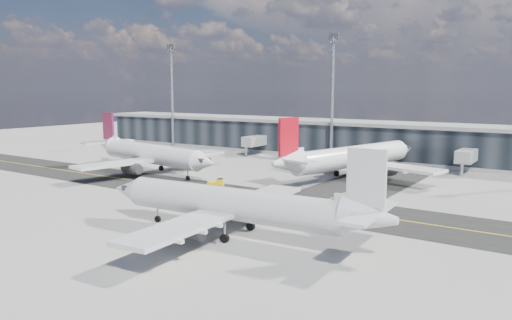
% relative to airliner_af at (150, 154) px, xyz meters
% --- Properties ---
extents(ground, '(300.00, 300.00, 0.00)m').
position_rel_airliner_af_xyz_m(ground, '(21.99, -11.89, -3.75)').
color(ground, gray).
rests_on(ground, ground).
extents(taxiway_lanes, '(180.00, 63.00, 0.03)m').
position_rel_airliner_af_xyz_m(taxiway_lanes, '(25.90, -1.15, -3.74)').
color(taxiway_lanes, black).
rests_on(taxiway_lanes, ground).
extents(terminal_concourse, '(152.00, 19.80, 8.80)m').
position_rel_airliner_af_xyz_m(terminal_concourse, '(22.03, 43.05, 0.34)').
color(terminal_concourse, black).
rests_on(terminal_concourse, ground).
extents(floodlight_masts, '(102.50, 0.70, 28.90)m').
position_rel_airliner_af_xyz_m(floodlight_masts, '(21.99, 36.11, 11.86)').
color(floodlight_masts, gray).
rests_on(floodlight_masts, ground).
extents(airliner_af, '(38.23, 32.77, 11.35)m').
position_rel_airliner_af_xyz_m(airliner_af, '(0.00, 0.00, 0.00)').
color(airliner_af, white).
rests_on(airliner_af, ground).
extents(airliner_redtail, '(34.09, 39.64, 11.87)m').
position_rel_airliner_af_xyz_m(airliner_redtail, '(35.32, 16.52, 0.17)').
color(airliner_redtail, white).
rests_on(airliner_redtail, ground).
extents(airliner_near, '(36.61, 31.21, 10.84)m').
position_rel_airliner_af_xyz_m(airliner_near, '(39.46, -25.03, -0.17)').
color(airliner_near, '#B8BBBD').
rests_on(airliner_near, ground).
extents(baggage_tug, '(2.92, 2.19, 1.65)m').
position_rel_airliner_af_xyz_m(baggage_tug, '(20.75, -4.86, -2.92)').
color(baggage_tug, yellow).
rests_on(baggage_tug, ground).
extents(service_van, '(3.20, 5.62, 1.48)m').
position_rel_airliner_af_xyz_m(service_van, '(33.48, 32.11, -3.01)').
color(service_van, white).
rests_on(service_van, ground).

